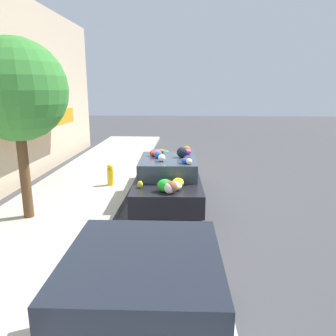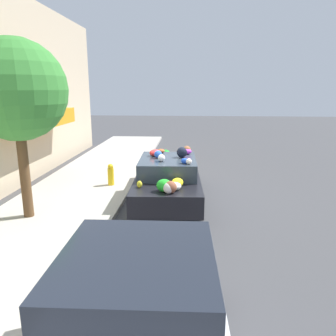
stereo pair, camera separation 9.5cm
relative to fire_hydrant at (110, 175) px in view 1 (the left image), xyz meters
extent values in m
plane|color=#424244|center=(-1.04, -1.80, -0.47)|extent=(60.00, 60.00, 0.00)
cube|color=#B2ADA3|center=(-1.04, 0.90, -0.41)|extent=(24.00, 3.20, 0.13)
cube|color=orange|center=(0.91, 2.55, 1.70)|extent=(3.96, 0.90, 0.55)
cylinder|color=brown|center=(-2.78, 1.39, 0.77)|extent=(0.24, 0.24, 2.23)
sphere|color=#388433|center=(-2.78, 1.39, 2.69)|extent=(2.32, 2.32, 2.32)
cylinder|color=gold|center=(0.00, 0.00, -0.07)|extent=(0.20, 0.20, 0.55)
sphere|color=gold|center=(0.00, 0.00, 0.26)|extent=(0.18, 0.18, 0.18)
cube|color=black|center=(-1.04, -1.94, 0.09)|extent=(4.40, 1.93, 0.55)
cube|color=#333D47|center=(-1.21, -1.94, 0.60)|extent=(2.01, 1.62, 0.46)
cylinder|color=black|center=(0.27, -1.08, -0.18)|extent=(0.59, 0.20, 0.58)
cylinder|color=black|center=(0.33, -2.69, -0.18)|extent=(0.59, 0.20, 0.58)
cylinder|color=black|center=(-2.41, -1.19, -0.18)|extent=(0.59, 0.20, 0.58)
cylinder|color=black|center=(-2.35, -2.79, -0.18)|extent=(0.59, 0.20, 0.58)
ellipsoid|color=#AC3CC0|center=(-0.59, -2.45, 0.91)|extent=(0.31, 0.37, 0.17)
sphere|color=green|center=(0.70, -1.74, 0.54)|extent=(0.37, 0.37, 0.34)
sphere|color=white|center=(-1.93, -2.53, 0.91)|extent=(0.21, 0.21, 0.15)
sphere|color=green|center=(0.66, -1.43, 0.47)|extent=(0.29, 0.29, 0.21)
ellipsoid|color=orange|center=(0.17, -2.39, 0.54)|extent=(0.40, 0.38, 0.34)
ellipsoid|color=blue|center=(0.72, -2.42, 0.45)|extent=(0.36, 0.36, 0.16)
sphere|color=white|center=(-1.64, -1.80, 0.93)|extent=(0.27, 0.27, 0.19)
sphere|color=#955338|center=(-2.91, -2.12, 0.51)|extent=(0.38, 0.38, 0.29)
sphere|color=black|center=(-1.07, -2.33, 0.98)|extent=(0.31, 0.31, 0.30)
sphere|color=black|center=(0.79, -1.32, 0.47)|extent=(0.23, 0.23, 0.20)
ellipsoid|color=red|center=(-0.92, -1.55, 0.92)|extent=(0.45, 0.40, 0.19)
ellipsoid|color=white|center=(-2.68, -2.18, 0.47)|extent=(0.41, 0.43, 0.19)
ellipsoid|color=green|center=(-2.81, -1.97, 0.52)|extent=(0.44, 0.47, 0.30)
ellipsoid|color=yellow|center=(-2.41, -2.26, 0.48)|extent=(0.46, 0.35, 0.22)
ellipsoid|color=blue|center=(-1.86, -2.43, 0.90)|extent=(0.22, 0.25, 0.14)
sphere|color=blue|center=(-1.22, -1.67, 0.94)|extent=(0.31, 0.31, 0.22)
sphere|color=white|center=(-2.94, -2.09, 0.50)|extent=(0.32, 0.32, 0.26)
ellipsoid|color=#96502A|center=(-0.44, -1.69, 0.89)|extent=(0.32, 0.31, 0.12)
sphere|color=brown|center=(-0.53, -2.47, 0.95)|extent=(0.33, 0.33, 0.24)
ellipsoid|color=yellow|center=(-2.54, -1.34, 0.46)|extent=(0.18, 0.19, 0.17)
cube|color=silver|center=(-6.89, -2.02, 0.18)|extent=(3.98, 1.94, 0.69)
cube|color=#1E232D|center=(-7.05, -2.02, 0.79)|extent=(1.81, 1.66, 0.53)
cylinder|color=black|center=(-5.69, -1.14, -0.17)|extent=(0.62, 0.19, 0.61)
cylinder|color=black|center=(-5.65, -2.84, -0.17)|extent=(0.62, 0.19, 0.61)
camera|label=1|loc=(-10.12, -2.46, 2.73)|focal=35.00mm
camera|label=2|loc=(-10.11, -2.56, 2.73)|focal=35.00mm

